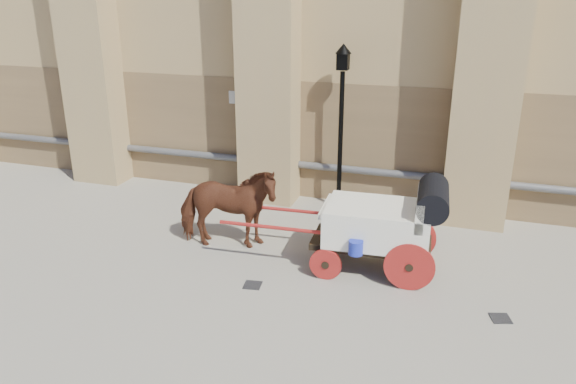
% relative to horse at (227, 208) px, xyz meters
% --- Properties ---
extents(ground, '(90.00, 90.00, 0.00)m').
position_rel_horse_xyz_m(ground, '(0.87, -0.64, -0.89)').
color(ground, gray).
rests_on(ground, ground).
extents(horse, '(2.28, 1.42, 1.79)m').
position_rel_horse_xyz_m(horse, '(0.00, 0.00, 0.00)').
color(horse, brown).
rests_on(horse, ground).
extents(carriage, '(4.33, 1.59, 1.87)m').
position_rel_horse_xyz_m(carriage, '(3.26, -0.02, 0.12)').
color(carriage, black).
rests_on(carriage, ground).
extents(street_lamp, '(0.37, 0.37, 3.97)m').
position_rel_horse_xyz_m(street_lamp, '(1.70, 2.89, 1.23)').
color(street_lamp, black).
rests_on(street_lamp, ground).
extents(drain_grate_near, '(0.36, 0.36, 0.01)m').
position_rel_horse_xyz_m(drain_grate_near, '(1.06, -1.35, -0.89)').
color(drain_grate_near, black).
rests_on(drain_grate_near, ground).
extents(drain_grate_far, '(0.40, 0.40, 0.01)m').
position_rel_horse_xyz_m(drain_grate_far, '(5.40, -1.11, -0.89)').
color(drain_grate_far, black).
rests_on(drain_grate_far, ground).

